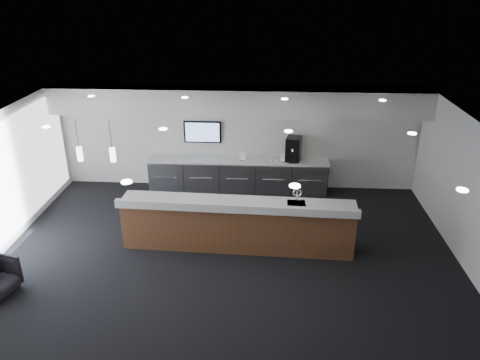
{
  "coord_description": "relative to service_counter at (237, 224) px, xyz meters",
  "views": [
    {
      "loc": [
        0.78,
        -8.5,
        5.69
      ],
      "look_at": [
        0.2,
        1.3,
        1.36
      ],
      "focal_mm": 35.0,
      "sensor_mm": 36.0,
      "label": 1
    }
  ],
  "objects": [
    {
      "name": "cup_4",
      "position": [
        0.9,
        2.94,
        0.42
      ],
      "size": [
        0.13,
        0.13,
        0.09
      ],
      "primitive_type": "imported",
      "rotation": [
        0.0,
        0.0,
        2.58
      ],
      "color": "white",
      "rests_on": "back_credenza"
    },
    {
      "name": "pendant_right",
      "position": [
        -3.28,
        0.18,
        1.67
      ],
      "size": [
        0.12,
        0.12,
        0.3
      ],
      "primitive_type": "cylinder",
      "color": "#FFE6C6",
      "rests_on": "ceiling"
    },
    {
      "name": "cup_0",
      "position": [
        1.46,
        2.94,
        0.42
      ],
      "size": [
        0.09,
        0.09,
        0.09
      ],
      "primitive_type": "imported",
      "color": "white",
      "rests_on": "back_credenza"
    },
    {
      "name": "ceiling",
      "position": [
        -0.18,
        -0.62,
        2.42
      ],
      "size": [
        10.0,
        8.0,
        0.02
      ],
      "primitive_type": "cube",
      "color": "black",
      "rests_on": "back_wall"
    },
    {
      "name": "pendant_left",
      "position": [
        -2.58,
        0.18,
        1.67
      ],
      "size": [
        0.12,
        0.12,
        0.3
      ],
      "primitive_type": "cylinder",
      "color": "#FFE6C6",
      "rests_on": "ceiling"
    },
    {
      "name": "back_wall",
      "position": [
        -0.18,
        3.38,
        0.92
      ],
      "size": [
        10.0,
        0.02,
        3.0
      ],
      "primitive_type": "cube",
      "color": "silver",
      "rests_on": "ground"
    },
    {
      "name": "cup_1",
      "position": [
        1.32,
        2.94,
        0.42
      ],
      "size": [
        0.13,
        0.13,
        0.09
      ],
      "primitive_type": "imported",
      "rotation": [
        0.0,
        0.0,
        0.65
      ],
      "color": "white",
      "rests_on": "back_credenza"
    },
    {
      "name": "right_wall",
      "position": [
        4.82,
        -0.62,
        0.92
      ],
      "size": [
        0.02,
        8.0,
        3.0
      ],
      "primitive_type": "cube",
      "color": "silver",
      "rests_on": "ground"
    },
    {
      "name": "soffit_bulkhead",
      "position": [
        -0.18,
        2.93,
        2.07
      ],
      "size": [
        10.0,
        0.9,
        0.7
      ],
      "primitive_type": "cube",
      "color": "silver",
      "rests_on": "back_wall"
    },
    {
      "name": "service_counter",
      "position": [
        0.0,
        0.0,
        0.0
      ],
      "size": [
        5.23,
        1.07,
        1.49
      ],
      "rotation": [
        0.0,
        0.0,
        -0.04
      ],
      "color": "#532E1B",
      "rests_on": "ground"
    },
    {
      "name": "wall_tv",
      "position": [
        -1.18,
        3.28,
        1.07
      ],
      "size": [
        1.05,
        0.08,
        0.62
      ],
      "color": "black",
      "rests_on": "back_wall"
    },
    {
      "name": "ceiling_can_lights",
      "position": [
        -0.18,
        -0.62,
        2.39
      ],
      "size": [
        7.0,
        5.0,
        0.02
      ],
      "primitive_type": null,
      "color": "white",
      "rests_on": "ceiling"
    },
    {
      "name": "cup_3",
      "position": [
        1.04,
        2.94,
        0.42
      ],
      "size": [
        0.12,
        0.12,
        0.09
      ],
      "primitive_type": "imported",
      "rotation": [
        0.0,
        0.0,
        1.94
      ],
      "color": "white",
      "rests_on": "back_credenza"
    },
    {
      "name": "alcove_panel",
      "position": [
        -0.18,
        3.35,
        1.02
      ],
      "size": [
        9.8,
        0.06,
        1.4
      ],
      "primitive_type": "cube",
      "color": "silver",
      "rests_on": "back_wall"
    },
    {
      "name": "back_credenza",
      "position": [
        -0.18,
        3.02,
        -0.1
      ],
      "size": [
        5.06,
        0.66,
        0.95
      ],
      "color": "gray",
      "rests_on": "ground"
    },
    {
      "name": "cup_5",
      "position": [
        0.76,
        2.94,
        0.42
      ],
      "size": [
        0.1,
        0.1,
        0.09
      ],
      "primitive_type": "imported",
      "rotation": [
        0.0,
        0.0,
        3.23
      ],
      "color": "white",
      "rests_on": "back_credenza"
    },
    {
      "name": "cup_2",
      "position": [
        1.18,
        2.94,
        0.42
      ],
      "size": [
        0.11,
        0.11,
        0.09
      ],
      "primitive_type": "imported",
      "rotation": [
        0.0,
        0.0,
        1.29
      ],
      "color": "white",
      "rests_on": "back_credenza"
    },
    {
      "name": "ground",
      "position": [
        -0.18,
        -0.62,
        -0.58
      ],
      "size": [
        10.0,
        10.0,
        0.0
      ],
      "primitive_type": "plane",
      "color": "black",
      "rests_on": "ground"
    },
    {
      "name": "info_sign_left",
      "position": [
        -0.04,
        2.94,
        0.49
      ],
      "size": [
        0.17,
        0.05,
        0.23
      ],
      "primitive_type": "cube",
      "rotation": [
        0.0,
        0.0,
        -0.2
      ],
      "color": "white",
      "rests_on": "back_credenza"
    },
    {
      "name": "coffee_machine",
      "position": [
        1.36,
        3.03,
        0.71
      ],
      "size": [
        0.47,
        0.55,
        0.68
      ],
      "rotation": [
        0.0,
        0.0,
        -0.22
      ],
      "color": "black",
      "rests_on": "back_credenza"
    },
    {
      "name": "info_sign_right",
      "position": [
        1.12,
        2.89,
        0.5
      ],
      "size": [
        0.19,
        0.02,
        0.26
      ],
      "primitive_type": "cube",
      "rotation": [
        0.0,
        0.0,
        0.01
      ],
      "color": "white",
      "rests_on": "back_credenza"
    }
  ]
}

